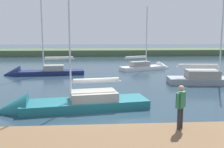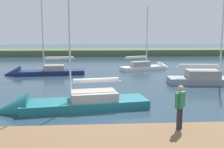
{
  "view_description": "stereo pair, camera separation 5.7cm",
  "coord_description": "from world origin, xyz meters",
  "px_view_note": "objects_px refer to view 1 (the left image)",
  "views": [
    {
      "loc": [
        0.32,
        12.92,
        4.24
      ],
      "look_at": [
        -0.79,
        -3.5,
        1.69
      ],
      "focal_mm": 41.07,
      "sensor_mm": 36.0,
      "label": 1
    },
    {
      "loc": [
        0.26,
        12.93,
        4.24
      ],
      "look_at": [
        -0.79,
        -3.5,
        1.69
      ],
      "focal_mm": 41.07,
      "sensor_mm": 36.0,
      "label": 2
    }
  ],
  "objects_px": {
    "sailboat_far_right": "(224,81)",
    "sailboat_far_left": "(38,73)",
    "person_on_dock": "(181,104)",
    "sailboat_behind_pier": "(150,68)",
    "sailboat_inner_slip": "(62,107)"
  },
  "relations": [
    {
      "from": "sailboat_far_right",
      "to": "sailboat_inner_slip",
      "type": "distance_m",
      "value": 14.72
    },
    {
      "from": "sailboat_behind_pier",
      "to": "sailboat_inner_slip",
      "type": "relative_size",
      "value": 0.94
    },
    {
      "from": "sailboat_far_left",
      "to": "sailboat_behind_pier",
      "type": "distance_m",
      "value": 13.13
    },
    {
      "from": "sailboat_far_right",
      "to": "sailboat_inner_slip",
      "type": "height_order",
      "value": "sailboat_far_right"
    },
    {
      "from": "sailboat_behind_pier",
      "to": "sailboat_inner_slip",
      "type": "xyz_separation_m",
      "value": [
        8.58,
        16.49,
        -0.03
      ]
    },
    {
      "from": "sailboat_inner_slip",
      "to": "sailboat_far_left",
      "type": "bearing_deg",
      "value": -81.39
    },
    {
      "from": "sailboat_far_left",
      "to": "sailboat_behind_pier",
      "type": "xyz_separation_m",
      "value": [
        -12.67,
        -3.47,
        -0.02
      ]
    },
    {
      "from": "sailboat_behind_pier",
      "to": "sailboat_far_right",
      "type": "bearing_deg",
      "value": -86.91
    },
    {
      "from": "sailboat_far_right",
      "to": "person_on_dock",
      "type": "height_order",
      "value": "sailboat_far_right"
    },
    {
      "from": "sailboat_far_left",
      "to": "person_on_dock",
      "type": "xyz_separation_m",
      "value": [
        -9.2,
        18.03,
        1.42
      ]
    },
    {
      "from": "sailboat_inner_slip",
      "to": "person_on_dock",
      "type": "xyz_separation_m",
      "value": [
        -5.11,
        5.01,
        1.48
      ]
    },
    {
      "from": "sailboat_behind_pier",
      "to": "person_on_dock",
      "type": "height_order",
      "value": "sailboat_behind_pier"
    },
    {
      "from": "sailboat_far_right",
      "to": "sailboat_far_left",
      "type": "bearing_deg",
      "value": 165.87
    },
    {
      "from": "sailboat_far_right",
      "to": "sailboat_far_left",
      "type": "relative_size",
      "value": 1.07
    },
    {
      "from": "sailboat_far_left",
      "to": "sailboat_inner_slip",
      "type": "height_order",
      "value": "sailboat_far_left"
    }
  ]
}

